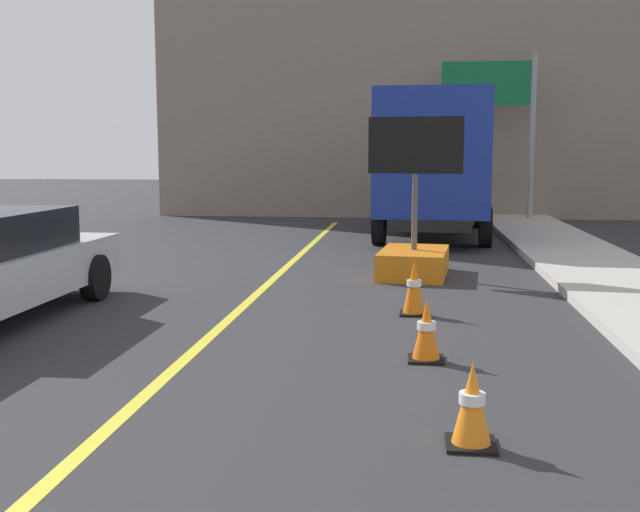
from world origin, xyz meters
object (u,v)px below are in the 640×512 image
at_px(box_truck, 435,162).
at_px(traffic_cone_mid_lane, 472,405).
at_px(arrow_board_trailer, 414,248).
at_px(traffic_cone_curbside, 414,287).
at_px(traffic_cone_far_lane, 426,331).
at_px(highway_guide_sign, 506,108).

relative_size(box_truck, traffic_cone_mid_lane, 11.48).
height_order(box_truck, traffic_cone_mid_lane, box_truck).
xyz_separation_m(arrow_board_trailer, traffic_cone_mid_lane, (0.40, -7.70, -0.17)).
relative_size(box_truck, traffic_cone_curbside, 9.76).
bearing_deg(box_truck, arrow_board_trailer, -94.78).
xyz_separation_m(arrow_board_trailer, traffic_cone_curbside, (-0.00, -3.22, -0.12)).
distance_m(arrow_board_trailer, traffic_cone_far_lane, 5.44).
xyz_separation_m(arrow_board_trailer, traffic_cone_far_lane, (0.12, -5.44, -0.17)).
bearing_deg(traffic_cone_mid_lane, traffic_cone_curbside, 95.12).
xyz_separation_m(arrow_board_trailer, highway_guide_sign, (2.71, 10.49, 2.94)).
bearing_deg(traffic_cone_mid_lane, box_truck, 89.50).
bearing_deg(highway_guide_sign, traffic_cone_curbside, -101.19).
xyz_separation_m(traffic_cone_far_lane, traffic_cone_curbside, (-0.12, 2.22, 0.05)).
bearing_deg(box_truck, traffic_cone_far_lane, -91.98).
bearing_deg(traffic_cone_curbside, arrow_board_trailer, 89.92).
relative_size(highway_guide_sign, traffic_cone_far_lane, 7.85).
distance_m(highway_guide_sign, traffic_cone_far_lane, 16.43).
distance_m(highway_guide_sign, traffic_cone_mid_lane, 18.60).
relative_size(traffic_cone_far_lane, traffic_cone_curbside, 0.86).
xyz_separation_m(box_truck, traffic_cone_mid_lane, (-0.12, -13.87, -1.56)).
height_order(arrow_board_trailer, highway_guide_sign, highway_guide_sign).
bearing_deg(arrow_board_trailer, box_truck, 85.22).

